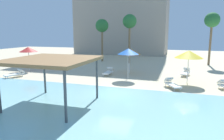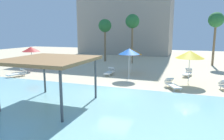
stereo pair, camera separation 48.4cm
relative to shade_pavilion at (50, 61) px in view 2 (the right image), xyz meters
The scene contains 15 objects.
ground_plane 5.12m from the shade_pavilion, 52.01° to the left, with size 80.00×80.00×0.00m, color beige.
lagoon_water 4.17m from the shade_pavilion, 33.77° to the right, with size 44.00×13.50×0.04m, color #8CC6CC.
shade_pavilion is the anchor object (origin of this frame).
beach_umbrella_orange_0 11.30m from the shade_pavilion, 79.67° to the left, with size 2.30×2.30×2.63m.
beach_umbrella_red_1 12.80m from the shade_pavilion, 135.14° to the left, with size 1.98×1.98×2.69m.
beach_umbrella_blue_2 8.80m from the shade_pavilion, 73.46° to the left, with size 1.96×1.96×2.83m.
beach_umbrella_yellow_4 11.30m from the shade_pavilion, 46.77° to the left, with size 2.31×2.31×2.81m.
lounge_chair_0 14.08m from the shade_pavilion, 56.32° to the left, with size 0.96×1.98×0.74m.
lounge_chair_1 9.34m from the shade_pavilion, 43.73° to the left, with size 1.43×1.95×0.74m.
lounge_chair_4 9.81m from the shade_pavilion, 88.72° to the left, with size 0.62×1.90×0.74m.
lounge_chair_5 10.16m from the shade_pavilion, 144.31° to the left, with size 1.24×1.98×0.74m.
palm_tree_0 18.40m from the shade_pavilion, 88.91° to the left, with size 1.90×1.90×6.73m.
palm_tree_1 19.42m from the shade_pavilion, 101.82° to the left, with size 1.90×1.90×6.22m.
palm_tree_2 22.66m from the shade_pavilion, 61.25° to the left, with size 1.90×1.90×6.81m.
hotel_block_0 34.61m from the shade_pavilion, 97.61° to the left, with size 17.96×11.11×21.96m, color #9E9384.
Camera 2 is at (4.64, -13.44, 4.26)m, focal length 33.25 mm.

